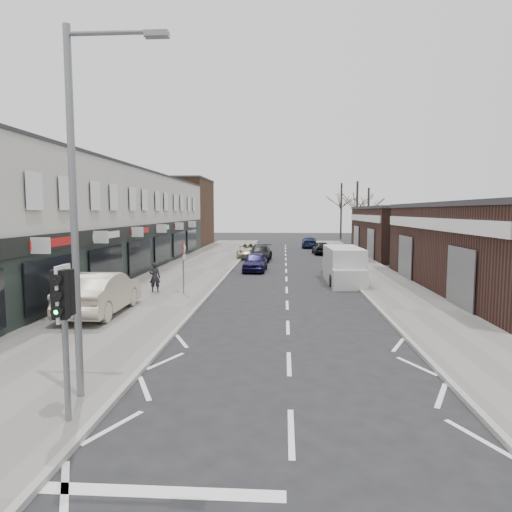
% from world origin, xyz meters
% --- Properties ---
extents(ground, '(160.00, 160.00, 0.00)m').
position_xyz_m(ground, '(0.00, 0.00, 0.00)').
color(ground, black).
rests_on(ground, ground).
extents(pavement_left, '(5.50, 64.00, 0.12)m').
position_xyz_m(pavement_left, '(-6.75, 22.00, 0.06)').
color(pavement_left, slate).
rests_on(pavement_left, ground).
extents(pavement_right, '(3.50, 64.00, 0.12)m').
position_xyz_m(pavement_right, '(5.75, 22.00, 0.06)').
color(pavement_right, slate).
rests_on(pavement_right, ground).
extents(shop_terrace_left, '(8.00, 41.00, 7.10)m').
position_xyz_m(shop_terrace_left, '(-13.50, 19.50, 3.55)').
color(shop_terrace_left, beige).
rests_on(shop_terrace_left, ground).
extents(brick_block_far, '(8.00, 10.00, 8.00)m').
position_xyz_m(brick_block_far, '(-13.50, 45.00, 4.00)').
color(brick_block_far, '#4D3221').
rests_on(brick_block_far, ground).
extents(right_unit_far, '(10.00, 16.00, 4.50)m').
position_xyz_m(right_unit_far, '(12.50, 34.00, 2.25)').
color(right_unit_far, '#331D17').
rests_on(right_unit_far, ground).
extents(tree_far_a, '(3.60, 3.60, 8.00)m').
position_xyz_m(tree_far_a, '(9.00, 48.00, 0.00)').
color(tree_far_a, '#382D26').
rests_on(tree_far_a, ground).
extents(tree_far_b, '(3.60, 3.60, 7.50)m').
position_xyz_m(tree_far_b, '(11.50, 54.00, 0.00)').
color(tree_far_b, '#382D26').
rests_on(tree_far_b, ground).
extents(tree_far_c, '(3.60, 3.60, 8.50)m').
position_xyz_m(tree_far_c, '(8.50, 60.00, 0.00)').
color(tree_far_c, '#382D26').
rests_on(tree_far_c, ground).
extents(traffic_light, '(0.28, 0.60, 3.10)m').
position_xyz_m(traffic_light, '(-4.40, -2.02, 2.41)').
color(traffic_light, slate).
rests_on(traffic_light, pavement_left).
extents(street_lamp, '(2.23, 0.22, 8.00)m').
position_xyz_m(street_lamp, '(-4.53, -0.80, 4.62)').
color(street_lamp, slate).
rests_on(street_lamp, pavement_left).
extents(warning_sign, '(0.12, 0.80, 2.70)m').
position_xyz_m(warning_sign, '(-5.16, 12.00, 2.20)').
color(warning_sign, slate).
rests_on(warning_sign, pavement_left).
extents(white_van, '(2.05, 5.48, 2.11)m').
position_xyz_m(white_van, '(3.40, 16.70, 1.00)').
color(white_van, silver).
rests_on(white_van, ground).
extents(sedan_on_pavement, '(1.91, 5.21, 1.71)m').
position_xyz_m(sedan_on_pavement, '(-7.54, 7.31, 0.97)').
color(sedan_on_pavement, '#B9AC94').
rests_on(sedan_on_pavement, pavement_left).
extents(pedestrian, '(0.59, 0.42, 1.53)m').
position_xyz_m(pedestrian, '(-6.76, 12.35, 0.88)').
color(pedestrian, black).
rests_on(pedestrian, pavement_left).
extents(parked_car_left_a, '(1.73, 3.95, 1.33)m').
position_xyz_m(parked_car_left_a, '(-2.20, 21.64, 0.66)').
color(parked_car_left_a, '#141239').
rests_on(parked_car_left_a, ground).
extents(parked_car_left_b, '(2.06, 4.63, 1.32)m').
position_xyz_m(parked_car_left_b, '(-2.20, 28.51, 0.66)').
color(parked_car_left_b, black).
rests_on(parked_car_left_b, ground).
extents(parked_car_left_c, '(2.40, 4.97, 1.36)m').
position_xyz_m(parked_car_left_c, '(-3.23, 30.88, 0.68)').
color(parked_car_left_c, beige).
rests_on(parked_car_left_c, ground).
extents(parked_car_right_a, '(1.94, 4.84, 1.57)m').
position_xyz_m(parked_car_right_a, '(3.50, 19.53, 0.78)').
color(parked_car_right_a, silver).
rests_on(parked_car_right_a, ground).
extents(parked_car_right_b, '(1.72, 3.86, 1.29)m').
position_xyz_m(parked_car_right_b, '(3.50, 34.83, 0.65)').
color(parked_car_right_b, black).
rests_on(parked_car_right_b, ground).
extents(parked_car_right_c, '(1.89, 4.36, 1.25)m').
position_xyz_m(parked_car_right_c, '(2.78, 42.96, 0.62)').
color(parked_car_right_c, '#131D3C').
rests_on(parked_car_right_c, ground).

